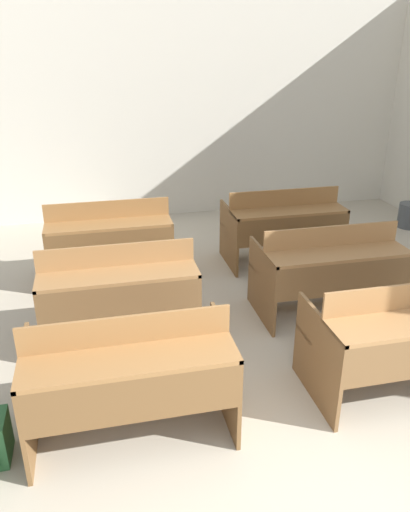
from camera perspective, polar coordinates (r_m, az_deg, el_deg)
name	(u,v)px	position (r m, az deg, el deg)	size (l,w,h in m)	color
wall_back	(181,108)	(7.42, -2.80, 16.49)	(6.85, 0.06, 3.11)	beige
bench_front_left	(130,373)	(3.32, -8.58, -13.09)	(1.31, 0.75, 0.89)	brown
bench_front_right	(404,336)	(3.93, 21.74, -8.44)	(1.31, 0.75, 0.89)	brown
bench_second_left	(119,289)	(4.35, -9.81, -3.79)	(1.31, 0.75, 0.89)	brown
bench_second_right	(329,268)	(4.84, 13.97, -1.31)	(1.31, 0.75, 0.89)	brown
bench_third_left	(110,238)	(5.51, -10.85, 2.05)	(1.31, 0.75, 0.89)	brown
bench_third_right	(283,224)	(5.90, 8.92, 3.63)	(1.31, 0.75, 0.89)	brown
wastepaper_bin	(410,215)	(7.64, 22.34, 4.31)	(0.31, 0.31, 0.34)	#474C51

